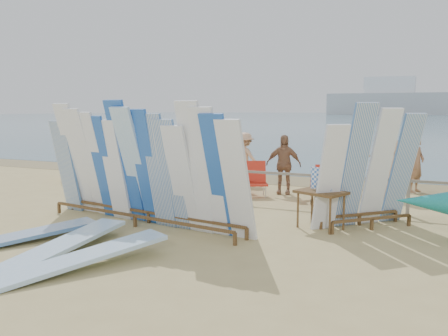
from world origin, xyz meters
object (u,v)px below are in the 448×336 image
at_px(side_surfboard_rack, 368,172).
at_px(beachgoer_4, 283,164).
at_px(flat_board_b, 84,269).
at_px(beachgoer_5, 345,159).
at_px(beachgoer_1, 112,153).
at_px(beach_chair_right, 256,186).
at_px(beachgoer_0, 71,156).
at_px(main_surfboard_rack, 141,170).
at_px(flat_board_e, 23,242).
at_px(stroller, 321,189).
at_px(beach_chair_left, 242,185).
at_px(beachgoer_7, 416,164).
at_px(beachgoer_2, 193,159).
at_px(vendor_table, 321,209).
at_px(beachgoer_3, 245,158).
at_px(beachgoer_6, 390,168).
at_px(flat_board_a, 64,252).
at_px(beachgoer_extra_1, 160,155).

relative_size(side_surfboard_rack, beachgoer_4, 1.51).
xyz_separation_m(side_surfboard_rack, flat_board_b, (-3.62, -4.38, -1.16)).
xyz_separation_m(beachgoer_5, beachgoer_1, (-7.50, -1.26, -0.01)).
bearing_deg(beach_chair_right, flat_board_b, -119.96).
bearing_deg(beachgoer_0, main_surfboard_rack, 50.73).
relative_size(flat_board_e, beachgoer_0, 1.67).
bearing_deg(main_surfboard_rack, stroller, 61.29).
height_order(beach_chair_left, beachgoer_1, beachgoer_1).
bearing_deg(stroller, beachgoer_7, 49.35).
bearing_deg(beach_chair_left, side_surfboard_rack, -47.71).
bearing_deg(beachgoer_5, beachgoer_2, 145.35).
relative_size(vendor_table, beachgoer_1, 0.67).
xyz_separation_m(side_surfboard_rack, beachgoer_5, (-1.22, 4.36, -0.22)).
relative_size(beachgoer_3, beachgoer_0, 1.02).
height_order(main_surfboard_rack, beachgoer_4, main_surfboard_rack).
bearing_deg(beachgoer_0, beachgoer_5, 97.82).
bearing_deg(beachgoer_6, flat_board_b, 1.89).
bearing_deg(beachgoer_7, stroller, 165.29).
height_order(side_surfboard_rack, beach_chair_right, side_surfboard_rack).
bearing_deg(vendor_table, beach_chair_right, 153.23).
bearing_deg(beachgoer_4, beachgoer_6, 0.94).
distance_m(beach_chair_right, beachgoer_1, 5.52).
xyz_separation_m(beachgoer_2, beachgoer_1, (-3.31, 0.48, -0.00)).
relative_size(side_surfboard_rack, flat_board_a, 0.95).
relative_size(beach_chair_right, beachgoer_0, 0.60).
height_order(beachgoer_0, beachgoer_7, beachgoer_7).
height_order(beach_chair_left, beachgoer_5, beachgoer_5).
bearing_deg(flat_board_e, beach_chair_left, 102.13).
bearing_deg(beachgoer_4, vendor_table, -73.28).
height_order(flat_board_a, beachgoer_2, beachgoer_2).
bearing_deg(beachgoer_4, beachgoer_7, 16.42).
height_order(main_surfboard_rack, flat_board_b, main_surfboard_rack).
bearing_deg(beachgoer_1, beachgoer_0, 158.54).
xyz_separation_m(beachgoer_1, beachgoer_7, (9.47, 1.75, -0.10)).
distance_m(vendor_table, beachgoer_1, 8.66).
bearing_deg(beach_chair_right, beach_chair_left, 119.60).
bearing_deg(beachgoer_0, stroller, 83.33).
bearing_deg(beachgoer_1, flat_board_b, -87.49).
xyz_separation_m(flat_board_e, flat_board_a, (1.13, -0.17, 0.00)).
bearing_deg(beachgoer_6, beachgoer_extra_1, -68.48).
distance_m(vendor_table, beachgoer_7, 5.58).
height_order(beach_chair_right, beachgoer_extra_1, beachgoer_extra_1).
distance_m(main_surfboard_rack, flat_board_b, 3.01).
relative_size(flat_board_a, beachgoer_7, 1.62).
bearing_deg(beachgoer_3, beach_chair_right, 132.49).
distance_m(main_surfboard_rack, beachgoer_6, 6.98).
height_order(flat_board_e, beachgoer_6, beachgoer_6).
bearing_deg(beach_chair_right, beachgoer_extra_1, 127.69).
xyz_separation_m(flat_board_a, beachgoer_2, (-0.93, 6.47, 0.94)).
relative_size(side_surfboard_rack, stroller, 2.62).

